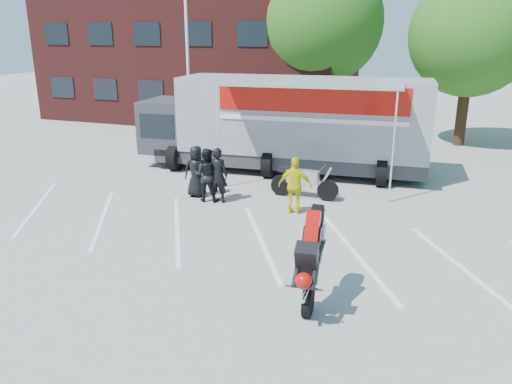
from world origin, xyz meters
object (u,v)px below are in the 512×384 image
Objects in this scene: spectator_hivis at (295,186)px; flagpole at (192,33)px; parked_motorcycle at (304,198)px; tree_left at (322,22)px; spectator_leather_b at (218,175)px; transporter_truck at (288,171)px; tree_mid at (472,35)px; spectator_leather_c at (207,175)px; stunt_bike_rider at (313,297)px; spectator_leather_a at (197,171)px.

flagpole is at bearing -51.65° from spectator_hivis.
flagpole is 3.57× the size of parked_motorcycle.
spectator_leather_b is (-0.07, -12.63, -4.71)m from tree_left.
transporter_truck is 4.76m from spectator_hivis.
spectator_hivis is (0.12, -1.46, 0.83)m from parked_motorcycle.
tree_mid is 14.41m from spectator_leather_c.
spectator_hivis is at bearing -111.22° from tree_mid.
tree_mid is at bearing -23.23° from parked_motorcycle.
tree_mid is 4.62× the size of spectator_hivis.
transporter_truck reaches higher than spectator_leather_c.
tree_mid is 10.77m from transporter_truck.
tree_mid is 3.62× the size of stunt_bike_rider.
tree_mid is at bearing 23.97° from flagpole.
spectator_leather_b is 1.03× the size of spectator_leather_c.
parked_motorcycle is at bearing -68.81° from transporter_truck.
stunt_bike_rider is 1.28× the size of spectator_hivis.
transporter_truck is 9.56m from stunt_bike_rider.
parked_motorcycle is at bearing 101.63° from stunt_bike_rider.
transporter_truck is at bearing -107.01° from spectator_leather_b.
tree_left reaches higher than spectator_leather_a.
spectator_leather_b is at bearing 172.38° from spectator_leather_c.
tree_left is at bearing -112.49° from spectator_leather_a.
parked_motorcycle is 3.52m from spectator_leather_a.
flagpole is at bearing -62.29° from spectator_leather_b.
tree_mid is 17.30m from stunt_bike_rider.
tree_left is 13.25m from spectator_leather_a.
transporter_truck is at bearing -129.79° from tree_mid.
tree_left is 18.67m from stunt_bike_rider.
tree_left is at bearing -94.80° from spectator_leather_b.
flagpole is 12.31m from tree_mid.
stunt_bike_rider is (1.85, -6.02, 0.00)m from parked_motorcycle.
stunt_bike_rider is 4.95m from spectator_hivis.
stunt_bike_rider is at bearing 127.54° from spectator_leather_b.
transporter_truck reaches higher than spectator_leather_a.
spectator_hivis is (2.43, -12.77, -4.74)m from tree_left.
flagpole is 10.40m from spectator_hivis.
stunt_bike_rider is 1.23× the size of spectator_leather_b.
tree_left reaches higher than spectator_leather_c.
spectator_leather_a is (-5.11, 4.99, 0.83)m from stunt_bike_rider.
tree_mid is 4.47× the size of spectator_leather_b.
spectator_leather_c reaches higher than spectator_hivis.
tree_mid is at bearing 74.70° from stunt_bike_rider.
transporter_truck is 4.56m from spectator_leather_c.
transporter_truck is at bearing -76.89° from spectator_hivis.
spectator_leather_a is at bearing -119.27° from transporter_truck.
tree_mid is (11.24, 5.00, -0.11)m from flagpole.
tree_mid is 4.59× the size of spectator_leather_c.
spectator_leather_c is at bearing 129.04° from stunt_bike_rider.
stunt_bike_rider is at bearing -74.58° from transporter_truck.
tree_mid is 12.36m from parked_motorcycle.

